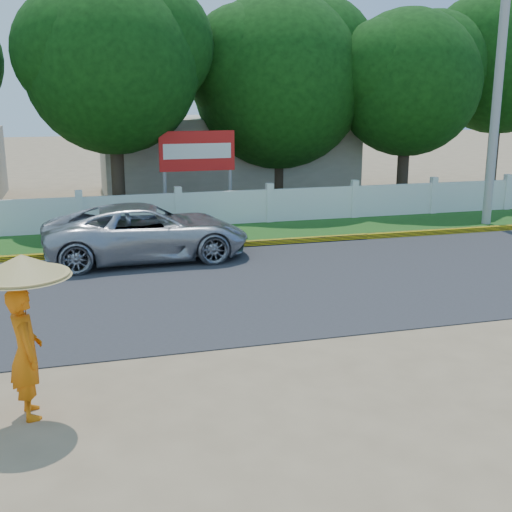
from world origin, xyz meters
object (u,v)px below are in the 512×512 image
at_px(utility_pole, 498,85).
at_px(vehicle, 147,232).
at_px(monk_with_parasol, 24,313).
at_px(billboard, 197,156).

relative_size(utility_pole, vehicle, 1.70).
xyz_separation_m(vehicle, monk_with_parasol, (-2.35, -7.89, 0.71)).
xyz_separation_m(utility_pole, vehicle, (-11.08, -1.66, -3.65)).
height_order(vehicle, billboard, billboard).
xyz_separation_m(utility_pole, monk_with_parasol, (-13.44, -9.54, -2.95)).
distance_m(utility_pole, monk_with_parasol, 16.74).
xyz_separation_m(vehicle, billboard, (2.22, 4.91, 1.43)).
bearing_deg(utility_pole, monk_with_parasol, -144.62).
relative_size(vehicle, monk_with_parasol, 2.36).
bearing_deg(monk_with_parasol, billboard, 70.34).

